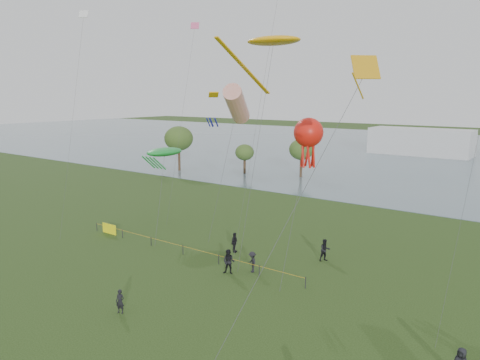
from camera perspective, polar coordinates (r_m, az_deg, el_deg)
The scene contains 14 objects.
ground_plane at distance 27.30m, azimuth -13.46°, elevation -19.96°, with size 400.00×400.00×0.00m, color #1D3210.
pavilion_left at distance 114.41m, azimuth 21.14°, elevation 4.36°, with size 22.00×8.00×6.00m, color silver.
trees at distance 81.84m, azimuth -2.25°, elevation 4.45°, with size 25.66×11.82×8.04m.
fence at distance 45.38m, azimuth -12.62°, elevation -6.65°, with size 24.07×0.07×1.05m.
spectator_a at distance 36.54m, azimuth -1.37°, elevation -9.94°, with size 0.94×0.73×1.94m, color black.
spectator_b at distance 36.93m, azimuth 1.50°, elevation -9.96°, with size 1.06×0.61×1.64m, color black.
spectator_c at distance 41.32m, azimuth -0.68°, elevation -7.62°, with size 1.04×0.43×1.77m, color black.
spectator_f at distance 31.45m, azimuth -14.41°, elevation -14.14°, with size 0.57×0.37×1.55m, color black.
spectator_g at distance 39.83m, azimuth 10.32°, elevation -8.41°, with size 0.91×0.71×1.87m, color black.
kite_stingray at distance 41.39m, azimuth 4.00°, elevation 16.49°, with size 5.02×10.05×18.55m.
kite_windsock at distance 42.08m, azimuth -0.42°, elevation 9.19°, with size 4.17×4.97×14.63m.
kite_creature at distance 50.63m, azimuth -9.21°, elevation 3.38°, with size 6.64×9.07×8.07m.
kite_octopus at distance 39.00m, azimuth 8.35°, elevation 5.67°, with size 3.44×8.96×11.81m.
kite_delta at distance 25.64m, azimuth 14.23°, elevation 11.56°, with size 3.44×12.47×15.73m.
Camera 1 is at (18.44, -14.77, 13.68)m, focal length 35.00 mm.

